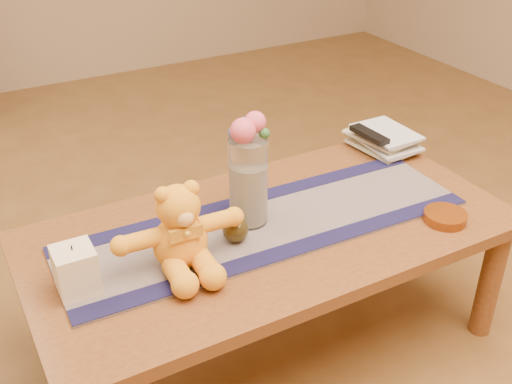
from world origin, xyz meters
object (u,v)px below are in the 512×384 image
bronze_ball (235,229)px  book_bottom (365,153)px  glass_vase (248,182)px  tv_remote (369,134)px  teddy_bear (179,226)px  pillar_candle (76,270)px  amber_dish (445,217)px

bronze_ball → book_bottom: (0.65, 0.25, -0.03)m
glass_vase → tv_remote: glass_vase is taller
bronze_ball → teddy_bear: bearing=-173.6°
bronze_ball → book_bottom: size_ratio=0.32×
tv_remote → book_bottom: bearing=90.0°
pillar_candle → glass_vase: (0.52, 0.07, 0.07)m
pillar_candle → amber_dish: bearing=-11.1°
glass_vase → amber_dish: (0.51, -0.27, -0.12)m
book_bottom → pillar_candle: bearing=-173.4°
pillar_candle → amber_dish: 1.05m
book_bottom → tv_remote: tv_remote is taller
teddy_bear → bronze_ball: bearing=9.5°
book_bottom → tv_remote: 0.08m
teddy_bear → book_bottom: (0.82, 0.27, -0.11)m
pillar_candle → bronze_ball: size_ratio=1.62×
bronze_ball → amber_dish: bronze_ball is taller
pillar_candle → amber_dish: size_ratio=0.94×
glass_vase → book_bottom: glass_vase is taller
bronze_ball → amber_dish: bearing=-18.7°
amber_dish → teddy_bear: bearing=166.7°
teddy_bear → bronze_ball: teddy_bear is taller
teddy_bear → amber_dish: bearing=-10.3°
glass_vase → amber_dish: size_ratio=2.08×
tv_remote → amber_dish: 0.45m
bronze_ball → tv_remote: bearing=20.7°
teddy_bear → pillar_candle: 0.27m
teddy_bear → glass_vase: bearing=23.1°
pillar_candle → glass_vase: glass_vase is taller
bronze_ball → tv_remote: size_ratio=0.45×
teddy_bear → tv_remote: bearing=20.9°
amber_dish → book_bottom: bearing=82.7°
pillar_candle → bronze_ball: 0.44m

